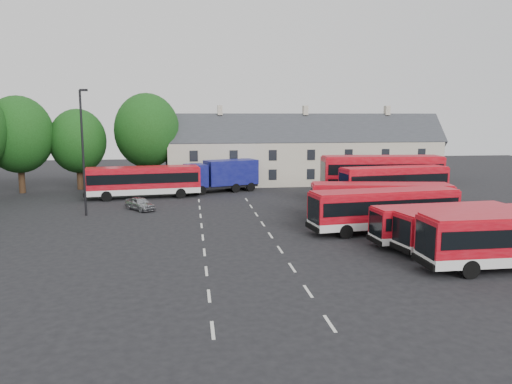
{
  "coord_description": "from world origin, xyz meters",
  "views": [
    {
      "loc": [
        -0.76,
        -33.61,
        8.8
      ],
      "look_at": [
        4.83,
        8.98,
        2.2
      ],
      "focal_mm": 35.0,
      "sensor_mm": 36.0,
      "label": 1
    }
  ],
  "objects_px": {
    "bus_dd_south": "(394,186)",
    "box_truck": "(223,174)",
    "silver_car": "(140,204)",
    "lamppost": "(83,149)"
  },
  "relations": [
    {
      "from": "bus_dd_south",
      "to": "silver_car",
      "type": "height_order",
      "value": "bus_dd_south"
    },
    {
      "from": "bus_dd_south",
      "to": "box_truck",
      "type": "relative_size",
      "value": 1.18
    },
    {
      "from": "bus_dd_south",
      "to": "silver_car",
      "type": "distance_m",
      "value": 23.7
    },
    {
      "from": "bus_dd_south",
      "to": "box_truck",
      "type": "height_order",
      "value": "bus_dd_south"
    },
    {
      "from": "silver_car",
      "to": "lamppost",
      "type": "bearing_deg",
      "value": 167.51
    },
    {
      "from": "silver_car",
      "to": "box_truck",
      "type": "bearing_deg",
      "value": 14.48
    },
    {
      "from": "silver_car",
      "to": "lamppost",
      "type": "height_order",
      "value": "lamppost"
    },
    {
      "from": "bus_dd_south",
      "to": "lamppost",
      "type": "bearing_deg",
      "value": 169.07
    },
    {
      "from": "lamppost",
      "to": "silver_car",
      "type": "bearing_deg",
      "value": 23.92
    },
    {
      "from": "box_truck",
      "to": "lamppost",
      "type": "distance_m",
      "value": 18.3
    }
  ]
}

